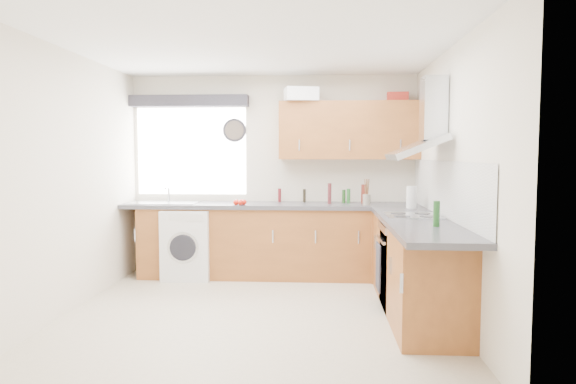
# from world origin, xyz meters

# --- Properties ---
(ground_plane) EXTENTS (3.60, 3.60, 0.00)m
(ground_plane) POSITION_xyz_m (0.00, 0.00, 0.00)
(ground_plane) COLOR beige
(ceiling) EXTENTS (3.60, 3.60, 0.02)m
(ceiling) POSITION_xyz_m (0.00, 0.00, 2.50)
(ceiling) COLOR white
(ceiling) RESTS_ON wall_back
(wall_back) EXTENTS (3.60, 0.02, 2.50)m
(wall_back) POSITION_xyz_m (0.00, 1.80, 1.25)
(wall_back) COLOR silver
(wall_back) RESTS_ON ground_plane
(wall_front) EXTENTS (3.60, 0.02, 2.50)m
(wall_front) POSITION_xyz_m (0.00, -1.80, 1.25)
(wall_front) COLOR silver
(wall_front) RESTS_ON ground_plane
(wall_left) EXTENTS (0.02, 3.60, 2.50)m
(wall_left) POSITION_xyz_m (-1.80, 0.00, 1.25)
(wall_left) COLOR silver
(wall_left) RESTS_ON ground_plane
(wall_right) EXTENTS (0.02, 3.60, 2.50)m
(wall_right) POSITION_xyz_m (1.80, 0.00, 1.25)
(wall_right) COLOR silver
(wall_right) RESTS_ON ground_plane
(window) EXTENTS (1.40, 0.02, 1.10)m
(window) POSITION_xyz_m (-1.05, 1.79, 1.55)
(window) COLOR silver
(window) RESTS_ON wall_back
(window_blind) EXTENTS (1.50, 0.18, 0.14)m
(window_blind) POSITION_xyz_m (-1.05, 1.70, 2.18)
(window_blind) COLOR #27262D
(window_blind) RESTS_ON wall_back
(splashback) EXTENTS (0.01, 3.00, 0.54)m
(splashback) POSITION_xyz_m (1.79, 0.30, 1.18)
(splashback) COLOR white
(splashback) RESTS_ON wall_right
(base_cab_back) EXTENTS (3.00, 0.58, 0.86)m
(base_cab_back) POSITION_xyz_m (-0.10, 1.51, 0.43)
(base_cab_back) COLOR brown
(base_cab_back) RESTS_ON ground_plane
(base_cab_corner) EXTENTS (0.60, 0.60, 0.86)m
(base_cab_corner) POSITION_xyz_m (1.50, 1.50, 0.43)
(base_cab_corner) COLOR brown
(base_cab_corner) RESTS_ON ground_plane
(base_cab_right) EXTENTS (0.58, 2.10, 0.86)m
(base_cab_right) POSITION_xyz_m (1.51, 0.15, 0.43)
(base_cab_right) COLOR brown
(base_cab_right) RESTS_ON ground_plane
(worktop_back) EXTENTS (3.60, 0.62, 0.05)m
(worktop_back) POSITION_xyz_m (0.00, 1.50, 0.89)
(worktop_back) COLOR #36363C
(worktop_back) RESTS_ON base_cab_back
(worktop_right) EXTENTS (0.62, 2.42, 0.05)m
(worktop_right) POSITION_xyz_m (1.50, 0.00, 0.89)
(worktop_right) COLOR #36363C
(worktop_right) RESTS_ON base_cab_right
(sink) EXTENTS (0.84, 0.46, 0.10)m
(sink) POSITION_xyz_m (-1.33, 1.50, 0.95)
(sink) COLOR silver
(sink) RESTS_ON worktop_back
(oven) EXTENTS (0.56, 0.58, 0.85)m
(oven) POSITION_xyz_m (1.50, 0.30, 0.42)
(oven) COLOR black
(oven) RESTS_ON ground_plane
(hob_plate) EXTENTS (0.52, 0.52, 0.01)m
(hob_plate) POSITION_xyz_m (1.50, 0.30, 0.92)
(hob_plate) COLOR silver
(hob_plate) RESTS_ON worktop_right
(extractor_hood) EXTENTS (0.52, 0.78, 0.66)m
(extractor_hood) POSITION_xyz_m (1.60, 0.30, 1.77)
(extractor_hood) COLOR silver
(extractor_hood) RESTS_ON wall_right
(upper_cabinets) EXTENTS (1.70, 0.35, 0.70)m
(upper_cabinets) POSITION_xyz_m (0.95, 1.62, 1.80)
(upper_cabinets) COLOR brown
(upper_cabinets) RESTS_ON wall_back
(washing_machine) EXTENTS (0.58, 0.56, 0.84)m
(washing_machine) POSITION_xyz_m (-1.00, 1.40, 0.42)
(washing_machine) COLOR silver
(washing_machine) RESTS_ON ground_plane
(wall_clock) EXTENTS (0.30, 0.04, 0.30)m
(wall_clock) POSITION_xyz_m (-0.49, 1.78, 1.82)
(wall_clock) COLOR #27262D
(wall_clock) RESTS_ON wall_back
(casserole) EXTENTS (0.44, 0.36, 0.16)m
(casserole) POSITION_xyz_m (0.37, 1.52, 2.23)
(casserole) COLOR silver
(casserole) RESTS_ON upper_cabinets
(storage_box) EXTENTS (0.27, 0.23, 0.12)m
(storage_box) POSITION_xyz_m (1.55, 1.72, 2.21)
(storage_box) COLOR #B72E22
(storage_box) RESTS_ON upper_cabinets
(utensil_pot) EXTENTS (0.10, 0.10, 0.13)m
(utensil_pot) POSITION_xyz_m (1.15, 1.35, 0.97)
(utensil_pot) COLOR slate
(utensil_pot) RESTS_ON worktop_back
(kitchen_roll) EXTENTS (0.12, 0.12, 0.25)m
(kitchen_roll) POSITION_xyz_m (1.62, 1.05, 1.03)
(kitchen_roll) COLOR silver
(kitchen_roll) RESTS_ON worktop_right
(tomato_cluster) EXTENTS (0.17, 0.17, 0.06)m
(tomato_cluster) POSITION_xyz_m (-0.35, 1.30, 0.94)
(tomato_cluster) COLOR red
(tomato_cluster) RESTS_ON worktop_back
(jar_0) EXTENTS (0.04, 0.04, 0.17)m
(jar_0) POSITION_xyz_m (0.09, 1.70, 0.99)
(jar_0) COLOR maroon
(jar_0) RESTS_ON worktop_back
(jar_1) EXTENTS (0.04, 0.04, 0.16)m
(jar_1) POSITION_xyz_m (0.40, 1.68, 0.99)
(jar_1) COLOR black
(jar_1) RESTS_ON worktop_back
(jar_2) EXTENTS (0.07, 0.07, 0.23)m
(jar_2) POSITION_xyz_m (1.14, 1.57, 1.03)
(jar_2) COLOR maroon
(jar_2) RESTS_ON worktop_back
(jar_3) EXTENTS (0.04, 0.04, 0.16)m
(jar_3) POSITION_xyz_m (0.89, 1.62, 0.99)
(jar_3) COLOR #1F4719
(jar_3) RESTS_ON worktop_back
(jar_4) EXTENTS (0.05, 0.05, 0.25)m
(jar_4) POSITION_xyz_m (0.72, 1.50, 1.03)
(jar_4) COLOR #4D1B1F
(jar_4) RESTS_ON worktop_back
(jar_5) EXTENTS (0.04, 0.04, 0.18)m
(jar_5) POSITION_xyz_m (0.95, 1.58, 1.00)
(jar_5) COLOR #205A22
(jar_5) RESTS_ON worktop_back
(bottle_0) EXTENTS (0.05, 0.05, 0.21)m
(bottle_0) POSITION_xyz_m (1.57, -0.40, 1.02)
(bottle_0) COLOR #1C4E1C
(bottle_0) RESTS_ON worktop_right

